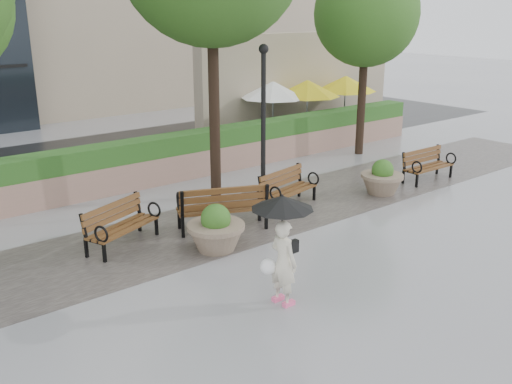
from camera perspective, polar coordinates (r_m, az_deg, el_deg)
ground at (r=11.16m, az=3.30°, el=-8.16°), size 100.00×100.00×0.00m
cobble_strip at (r=13.34m, az=-5.32°, el=-3.70°), size 28.00×3.20×0.01m
hedge_wall at (r=16.48m, az=-13.10°, el=2.52°), size 24.00×0.80×1.35m
cafe_wall at (r=24.00m, az=4.44°, el=10.87°), size 10.00×0.60×4.00m
cafe_hedge at (r=22.35m, az=7.26°, el=6.24°), size 8.00×0.50×0.90m
asphalt_street at (r=20.22m, az=-17.95°, el=2.97°), size 40.00×7.00×0.00m
bench_1 at (r=12.61m, az=-13.20°, el=-4.09°), size 1.88×1.32×0.94m
bench_2 at (r=13.19m, az=-3.35°, el=-2.41°), size 2.18×1.54×1.10m
bench_3 at (r=14.74m, az=3.25°, el=-0.41°), size 1.85×1.05×0.94m
bench_4 at (r=17.70m, az=16.77°, el=1.96°), size 1.75×0.72×0.93m
planter_left at (r=12.05m, az=-4.02°, el=-4.05°), size 1.22×1.22×1.03m
planter_right at (r=16.09m, az=12.48°, el=1.14°), size 1.16×1.16×0.97m
lamppost at (r=14.24m, az=0.73°, el=5.35°), size 0.28×0.28×4.10m
tree_2 at (r=20.16m, az=11.10°, el=16.75°), size 3.55×3.47×6.48m
patio_umb_white at (r=21.68m, az=1.72°, el=10.15°), size 2.50×2.50×2.30m
patio_umb_yellow_a at (r=22.19m, az=5.18°, el=10.26°), size 2.50×2.50×2.30m
patio_umb_yellow_b at (r=23.79m, az=8.95°, el=10.62°), size 2.50×2.50×2.30m
pedestrian at (r=9.64m, az=2.69°, el=-4.75°), size 1.06×1.06×1.95m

